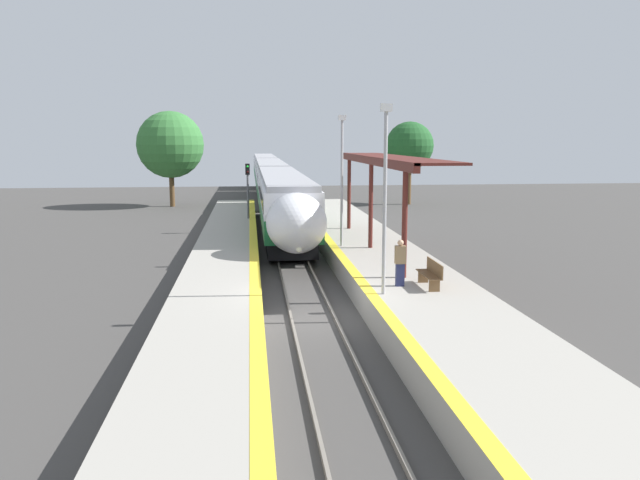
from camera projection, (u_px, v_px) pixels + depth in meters
name	position (u px, v px, depth m)	size (l,w,h in m)	color
ground_plane	(313.00, 320.00, 20.62)	(120.00, 120.00, 0.00)	#423F3D
rail_left	(291.00, 318.00, 20.53)	(0.08, 90.00, 0.15)	slate
rail_right	(334.00, 317.00, 20.69)	(0.08, 90.00, 0.15)	slate
train	(271.00, 179.00, 59.37)	(2.80, 68.92, 3.80)	black
platform_right	(423.00, 303.00, 20.96)	(4.11, 64.00, 0.95)	#9E998E
platform_left	(216.00, 309.00, 20.20)	(2.99, 64.00, 0.95)	#9E998E
platform_bench	(431.00, 273.00, 21.15)	(0.44, 1.79, 0.89)	brown
person_waiting	(400.00, 262.00, 21.24)	(0.36, 0.22, 1.61)	navy
railway_signal	(248.00, 191.00, 39.41)	(0.28, 0.28, 4.40)	#59595E
lamppost_near	(385.00, 189.00, 19.71)	(0.36, 0.20, 6.07)	#9E9EA3
lamppost_mid	(342.00, 173.00, 28.89)	(0.36, 0.20, 6.07)	#9E9EA3
station_canopy	(384.00, 163.00, 28.36)	(2.02, 15.69, 4.21)	#511E19
background_tree_left	(170.00, 145.00, 54.56)	(5.83, 5.83, 8.36)	brown
background_tree_right	(410.00, 146.00, 56.42)	(4.33, 4.33, 7.51)	brown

